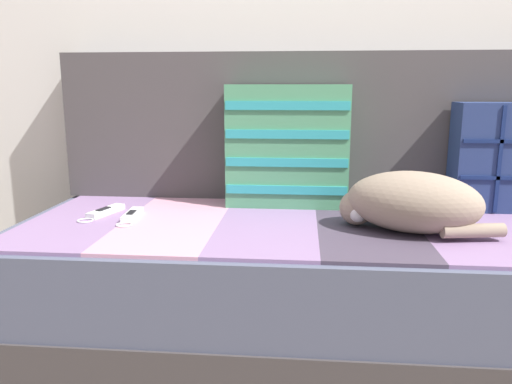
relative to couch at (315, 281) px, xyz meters
name	(u,v)px	position (x,y,z in m)	size (l,w,h in m)	color
ground_plane	(314,362)	(0.00, -0.14, -0.20)	(14.00, 14.00, 0.00)	#7A6651
couch	(315,281)	(0.00, 0.00, 0.00)	(1.87, 0.81, 0.40)	#3D3838
sofa_backrest	(316,126)	(0.00, 0.34, 0.46)	(1.83, 0.14, 0.52)	#474242
throw_pillow_quilted	(511,157)	(0.63, 0.19, 0.38)	(0.37, 0.14, 0.35)	navy
throw_pillow_striped	(287,146)	(-0.10, 0.19, 0.41)	(0.41, 0.14, 0.41)	#4C9366
sleeping_cat	(409,203)	(0.25, -0.10, 0.28)	(0.44, 0.33, 0.17)	gray
game_remote_near	(104,212)	(-0.68, 0.00, 0.21)	(0.10, 0.20, 0.02)	white
game_remote_far	(132,215)	(-0.57, -0.03, 0.21)	(0.06, 0.19, 0.02)	white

